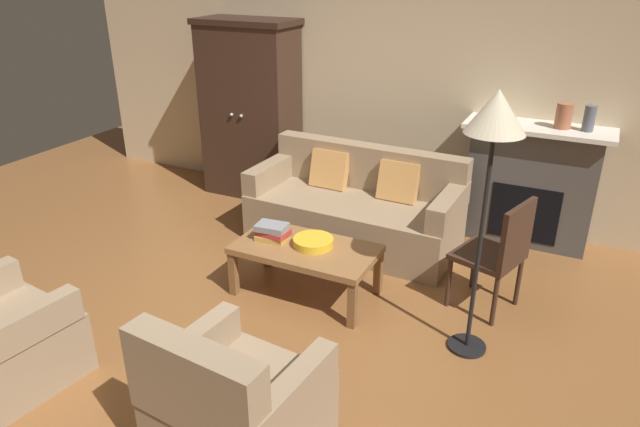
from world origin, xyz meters
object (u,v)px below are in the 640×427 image
floor_lamp (495,129)px  armchair_near_right (235,408)px  armoire (250,110)px  couch (356,209)px  fireplace (530,184)px  mantel_vase_slate (589,118)px  fruit_bowl (313,242)px  coffee_table (306,253)px  side_chair_wooden (500,250)px  book_stack (273,232)px  mantel_vase_terracotta (564,116)px

floor_lamp → armchair_near_right: bearing=-121.6°
armoire → couch: armoire is taller
fireplace → mantel_vase_slate: 0.76m
fireplace → armoire: 2.98m
couch → fruit_bowl: size_ratio=6.17×
coffee_table → side_chair_wooden: side_chair_wooden is taller
book_stack → side_chair_wooden: side_chair_wooden is taller
armoire → fruit_bowl: bearing=-45.9°
armoire → armchair_near_right: bearing=-59.2°
book_stack → floor_lamp: floor_lamp is taller
book_stack → floor_lamp: bearing=-4.6°
mantel_vase_slate → fireplace: bearing=177.3°
fireplace → side_chair_wooden: bearing=-91.2°
fireplace → coffee_table: fireplace is taller
fireplace → armchair_near_right: fireplace is taller
armoire → mantel_vase_terracotta: size_ratio=8.74×
mantel_vase_terracotta → floor_lamp: size_ratio=0.12×
fireplace → armchair_near_right: size_ratio=1.43×
book_stack → floor_lamp: size_ratio=0.15×
couch → book_stack: bearing=-104.6°
coffee_table → floor_lamp: (1.32, -0.13, 1.19)m
coffee_table → floor_lamp: bearing=-5.8°
armoire → coffee_table: bearing=-47.4°
fruit_bowl → book_stack: book_stack is taller
armoire → book_stack: (1.25, -1.68, -0.47)m
armoire → armchair_near_right: size_ratio=2.15×
fireplace → couch: size_ratio=0.65×
fireplace → fruit_bowl: bearing=-128.5°
mantel_vase_terracotta → armchair_near_right: 3.66m
fireplace → fruit_bowl: size_ratio=4.00×
armoire → couch: (1.52, -0.63, -0.63)m
armoire → couch: bearing=-22.5°
coffee_table → fruit_bowl: 0.11m
fruit_bowl → floor_lamp: bearing=-7.8°
fireplace → floor_lamp: (-0.09, -1.89, 0.98)m
armchair_near_right → side_chair_wooden: side_chair_wooden is taller
fruit_bowl → side_chair_wooden: (1.33, 0.38, 0.06)m
coffee_table → mantel_vase_terracotta: bearing=47.6°
side_chair_wooden → mantel_vase_terracotta: bearing=81.0°
couch → fruit_bowl: bearing=-86.4°
fruit_bowl → coffee_table: bearing=-137.5°
coffee_table → floor_lamp: size_ratio=0.61×
couch → armchair_near_right: bearing=-80.7°
couch → fruit_bowl: couch is taller
fireplace → side_chair_wooden: size_ratio=1.40×
fireplace → fruit_bowl: 2.19m
armchair_near_right → side_chair_wooden: size_ratio=0.98×
book_stack → mantel_vase_slate: size_ratio=1.20×
fruit_bowl → side_chair_wooden: 1.39m
armoire → side_chair_wooden: armoire is taller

